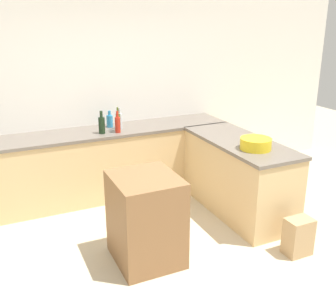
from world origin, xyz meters
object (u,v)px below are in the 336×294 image
Objects in this scene: vinegar_bottle_clear at (120,120)px; olive_oil_bottle at (118,121)px; wine_bottle_dark at (102,125)px; paper_bag at (298,237)px; island_table at (146,219)px; hot_sauce_bottle at (118,124)px; dish_soap_bottle at (110,121)px; mixing_bowl at (256,144)px.

olive_oil_bottle reaches higher than vinegar_bottle_clear.
wine_bottle_dark is at bearing -157.21° from vinegar_bottle_clear.
wine_bottle_dark reaches higher than vinegar_bottle_clear.
wine_bottle_dark reaches higher than paper_bag.
hot_sauce_bottle is (0.21, 1.47, 0.60)m from island_table.
olive_oil_bottle is (0.05, -0.22, 0.04)m from dish_soap_bottle.
wine_bottle_dark reaches higher than island_table.
vinegar_bottle_clear is (-1.12, 1.47, 0.05)m from mixing_bowl.
island_table is 1.60m from hot_sauce_bottle.
hot_sauce_bottle is 2.54m from paper_bag.
dish_soap_bottle is at bearing 83.75° from island_table.
paper_bag is (1.22, -2.13, -0.86)m from olive_oil_bottle.
dish_soap_bottle is 2.79m from paper_bag.
vinegar_bottle_clear is (0.10, -0.14, 0.02)m from dish_soap_bottle.
vinegar_bottle_clear reaches higher than mixing_bowl.
paper_bag is (1.46, -0.58, -0.25)m from island_table.
wine_bottle_dark is 0.20m from hot_sauce_bottle.
olive_oil_bottle is at bearing 68.41° from hot_sauce_bottle.
mixing_bowl reaches higher than island_table.
island_table is at bearing -90.45° from wine_bottle_dark.
mixing_bowl is at bearing -52.75° from vinegar_bottle_clear.
hot_sauce_bottle is (0.02, -0.30, 0.02)m from dish_soap_bottle.
hot_sauce_bottle is at bearing -12.98° from wine_bottle_dark.
island_table is at bearing -98.11° from hot_sauce_bottle.
mixing_bowl is 0.88× the size of paper_bag.
paper_bag is at bearing -60.27° from olive_oil_bottle.
hot_sauce_bottle reaches higher than island_table.
wine_bottle_dark is at bearing 89.55° from island_table.
paper_bag is at bearing -55.37° from wine_bottle_dark.
dish_soap_bottle is (-1.22, 1.61, 0.03)m from mixing_bowl.
island_table is 3.06× the size of wine_bottle_dark.
island_table is 2.87× the size of olive_oil_bottle.
dish_soap_bottle is 0.30m from hot_sauce_bottle.
paper_bag is (1.25, -2.05, -0.85)m from hot_sauce_bottle.
hot_sauce_bottle is (-1.20, 1.30, 0.05)m from mixing_bowl.
island_table is 1.76m from vinegar_bottle_clear.
mixing_bowl is 1.25× the size of hot_sauce_bottle.
olive_oil_bottle is at bearing -122.46° from vinegar_bottle_clear.
olive_oil_bottle reaches higher than paper_bag.
olive_oil_bottle is at bearing 81.15° from island_table.
wine_bottle_dark is (-0.18, -0.26, 0.03)m from dish_soap_bottle.
paper_bag is at bearing -62.26° from vinegar_bottle_clear.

